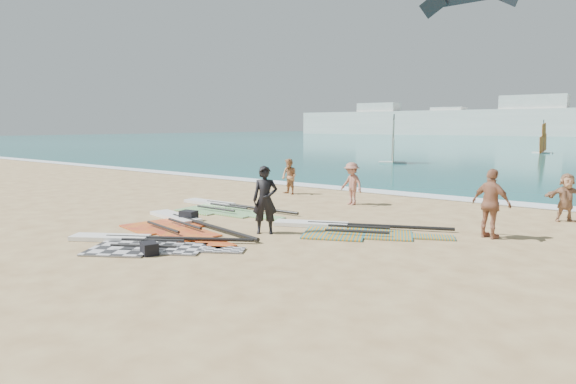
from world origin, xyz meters
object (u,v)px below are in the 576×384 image
Objects in this scene: rig_orange at (344,229)px; beachgoer_back at (491,204)px; gear_bag_far at (149,248)px; beachgoer_mid at (352,184)px; person_wetsuit at (265,200)px; rig_grey at (138,243)px; rig_red at (179,224)px; rig_green at (221,207)px; beachgoer_right at (566,197)px; gear_bag_near at (189,216)px; beachgoer_left at (289,177)px.

beachgoer_back reaches higher than rig_orange.
gear_bag_far is at bearing 65.38° from beachgoer_back.
person_wetsuit is at bearing -67.81° from beachgoer_mid.
rig_red reaches higher than rig_grey.
beachgoer_right is at bearing 24.39° from rig_green.
beachgoer_back reaches higher than rig_grey.
rig_grey is 0.86× the size of rig_red.
beachgoer_mid reaches higher than rig_orange.
rig_red is 2.92× the size of person_wetsuit.
rig_green is at bearing 81.97° from rig_grey.
gear_bag_far is 0.29× the size of beachgoer_mid.
beachgoer_right is (1.36, 4.02, -0.18)m from beachgoer_back.
beachgoer_back is (6.00, -2.76, 0.13)m from beachgoer_mid.
beachgoer_right is (8.66, 10.45, 0.75)m from rig_grey.
rig_red is 0.86m from gear_bag_near.
beachgoer_back reaches higher than gear_bag_near.
beachgoer_left is (-5.98, 5.26, 0.77)m from rig_orange.
rig_orange is at bearing 41.06° from beachgoer_back.
rig_red is 3.39m from gear_bag_far.
beachgoer_back is at bearing 10.82° from rig_grey.
rig_green is 3.25× the size of beachgoer_mid.
rig_grey is 13.60m from beachgoer_right.
rig_red is at bearing -174.87° from rig_orange.
person_wetsuit reaches higher than rig_green.
gear_bag_near is at bearing 84.62° from rig_grey.
person_wetsuit is at bearing -163.43° from beachgoer_right.
gear_bag_near reaches higher than rig_green.
beachgoer_right is at bearing 26.80° from beachgoer_mid.
rig_green is 4.75m from person_wetsuit.
rig_orange is 11.08× the size of gear_bag_far.
gear_bag_far is 9.33m from beachgoer_back.
beachgoer_left is (-1.05, 7.05, 0.65)m from gear_bag_near.
beachgoer_right is at bearing 36.40° from gear_bag_near.
rig_grey is 1.12m from gear_bag_far.
gear_bag_far reaches higher than rig_orange.
rig_orange is 2.58m from person_wetsuit.
gear_bag_far is 0.25× the size of beachgoer_back.
rig_orange is at bearing -162.99° from beachgoer_right.
beachgoer_left is at bearing 108.46° from gear_bag_far.
beachgoer_back is at bearing -7.60° from beachgoer_mid.
rig_orange is 3.24× the size of beachgoer_mid.
beachgoer_left is 11.14m from beachgoer_right.
rig_grey is 2.48m from rig_red.
rig_green is 6.64m from gear_bag_far.
rig_grey is 9.44× the size of gear_bag_near.
rig_red is 11.69× the size of gear_bag_far.
person_wetsuit is 1.21× the size of beachgoer_left.
beachgoer_mid reaches higher than gear_bag_near.
rig_orange is 4.98m from beachgoer_mid.
rig_red is 3.54× the size of beachgoer_left.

